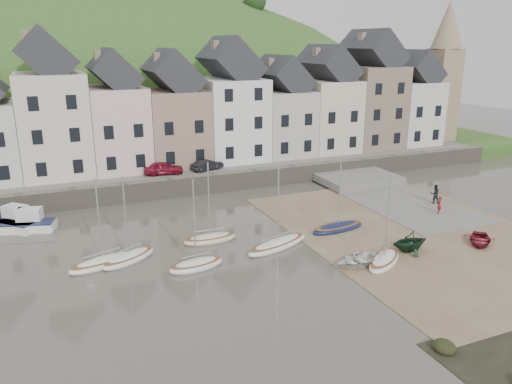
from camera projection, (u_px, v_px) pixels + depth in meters
name	position (u px, v px, depth m)	size (l,w,h in m)	color
ground	(289.00, 256.00, 34.79)	(160.00, 160.00, 0.00)	#4B463B
quay_land	(176.00, 154.00, 62.79)	(90.00, 30.00, 1.50)	#305321
quay_street	(202.00, 169.00, 52.42)	(70.00, 7.00, 0.10)	slate
seawall	(213.00, 183.00, 49.52)	(70.00, 1.20, 1.80)	slate
beach	(415.00, 233.00, 38.89)	(18.00, 26.00, 0.06)	brown
slipway	(393.00, 198.00, 47.43)	(8.00, 18.00, 0.12)	slate
hillside	(116.00, 226.00, 91.02)	(134.40, 84.00, 84.00)	#305321
townhouse_terrace	(207.00, 109.00, 54.49)	(61.05, 8.00, 13.93)	white
church_spire	(444.00, 68.00, 65.65)	(4.00, 4.00, 18.00)	#997F60
sailboat_0	(103.00, 262.00, 33.18)	(4.99, 3.00, 6.32)	white
sailboat_1	(129.00, 258.00, 33.87)	(4.45, 3.46, 6.32)	white
sailboat_2	(210.00, 238.00, 37.18)	(4.10, 1.52, 6.32)	beige
sailboat_3	(196.00, 265.00, 32.79)	(3.96, 2.02, 6.32)	white
sailboat_4	(278.00, 244.00, 36.13)	(5.87, 3.37, 6.32)	white
sailboat_5	(338.00, 227.00, 39.41)	(4.97, 2.13, 6.32)	#141C40
sailboat_6	(384.00, 260.00, 33.46)	(4.35, 3.68, 6.32)	white
motorboat_0	(22.00, 223.00, 39.34)	(5.51, 3.11, 1.70)	white
motorboat_2	(10.00, 221.00, 39.88)	(4.87, 4.85, 1.70)	white
rowboat_white	(358.00, 260.00, 33.16)	(2.49, 3.49, 0.72)	white
rowboat_green	(410.00, 241.00, 35.28)	(2.44, 2.83, 1.49)	black
rowboat_red	(480.00, 240.00, 36.62)	(2.23, 3.12, 0.65)	maroon
person_red	(439.00, 205.00, 42.89)	(0.55, 0.36, 1.52)	maroon
person_dark	(435.00, 194.00, 45.60)	(0.86, 0.67, 1.77)	black
car_left	(164.00, 168.00, 49.72)	(1.56, 3.87, 1.32)	maroon
car_right	(207.00, 165.00, 51.45)	(1.20, 3.44, 1.13)	black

